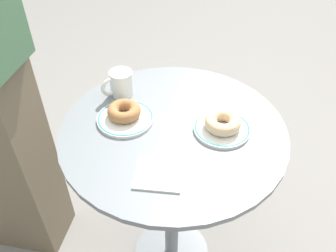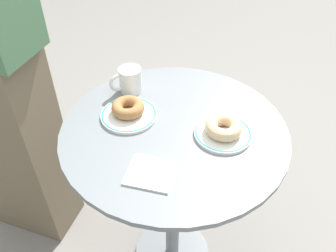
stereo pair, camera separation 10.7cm
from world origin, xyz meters
TOP-DOWN VIEW (x-y plane):
  - cafe_table at (0.00, 0.00)m, footprint 0.71×0.71m
  - plate_left at (-0.15, 0.04)m, footprint 0.18×0.18m
  - plate_right at (0.15, -0.01)m, footprint 0.17×0.17m
  - donut_cinnamon at (-0.15, 0.05)m, footprint 0.14×0.14m
  - donut_glazed at (0.15, -0.01)m, footprint 0.16×0.16m
  - paper_napkin at (-0.05, -0.19)m, footprint 0.14×0.13m
  - coffee_mug at (-0.17, 0.18)m, footprint 0.11×0.09m

SIDE VIEW (x-z plane):
  - cafe_table at x=0.00m, z-range 0.17..0.93m
  - paper_napkin at x=-0.05m, z-range 0.76..0.77m
  - plate_right at x=0.15m, z-range 0.76..0.77m
  - plate_left at x=-0.15m, z-range 0.76..0.77m
  - donut_cinnamon at x=-0.15m, z-range 0.77..0.81m
  - donut_glazed at x=0.15m, z-range 0.77..0.81m
  - coffee_mug at x=-0.17m, z-range 0.76..0.85m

